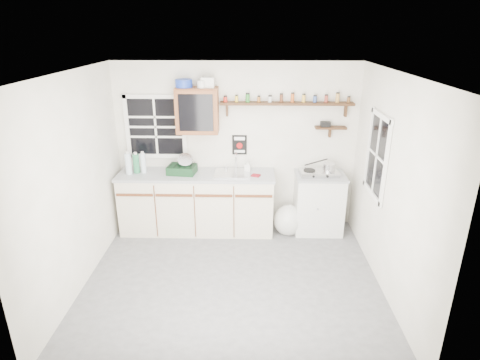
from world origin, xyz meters
The scene contains 18 objects.
room centered at (0.00, 0.00, 1.25)m, with size 3.64×3.24×2.54m.
main_cabinet centered at (-0.58, 1.30, 0.46)m, with size 2.31×0.63×0.92m.
right_cabinet centered at (1.25, 1.32, 0.46)m, with size 0.73×0.57×0.91m.
sink centered at (-0.05, 1.30, 0.93)m, with size 0.52×0.44×0.29m.
upper_cabinet centered at (-0.55, 1.44, 1.82)m, with size 0.60×0.32×0.65m.
upper_cabinet_clutter centered at (-0.58, 1.44, 2.21)m, with size 0.55×0.24×0.14m.
spice_shelf centered at (0.73, 1.51, 1.93)m, with size 1.91×0.18×0.35m.
secondary_shelf centered at (1.36, 1.52, 1.58)m, with size 0.45×0.16×0.24m.
warning_sign centered at (0.05, 1.59, 1.28)m, with size 0.22×0.02×0.30m.
window_back centered at (-1.20, 1.59, 1.55)m, with size 0.93×0.03×0.98m.
window_right centered at (1.79, 0.55, 1.45)m, with size 0.03×0.78×1.08m.
water_bottles centered at (-1.48, 1.30, 1.07)m, with size 0.29×0.15×0.35m.
dish_rack centered at (-0.78, 1.31, 1.02)m, with size 0.44×0.35×0.30m.
soap_bottle centered at (0.18, 1.39, 1.01)m, with size 0.08×0.09×0.19m, color silver.
rag centered at (0.30, 1.22, 0.93)m, with size 0.12×0.10×0.02m, color maroon.
hotplate centered at (1.22, 1.30, 0.95)m, with size 0.58×0.33×0.08m.
saucepan centered at (1.35, 1.31, 1.04)m, with size 0.42×0.28×0.19m.
trash_bag centered at (0.80, 1.22, 0.21)m, with size 0.44×0.40×0.50m.
Camera 1 is at (0.20, -4.23, 2.95)m, focal length 30.00 mm.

